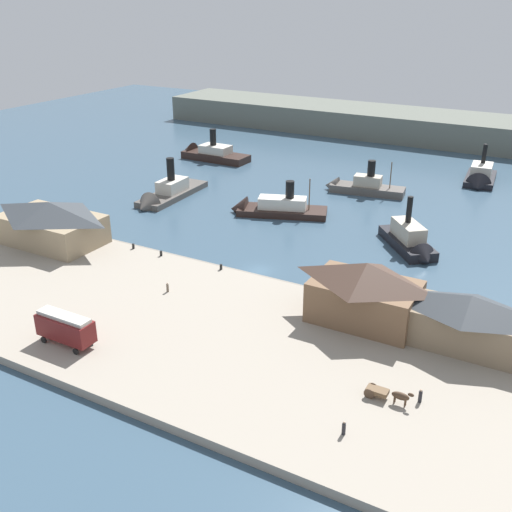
{
  "coord_description": "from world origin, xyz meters",
  "views": [
    {
      "loc": [
        43.92,
        -79.55,
        42.91
      ],
      "look_at": [
        -1.11,
        0.99,
        2.0
      ],
      "focal_mm": 42.07,
      "sensor_mm": 36.0,
      "label": 1
    }
  ],
  "objects_px": {
    "pedestrian_near_cart": "(168,288)",
    "ferry_approaching_east": "(411,242)",
    "ferry_shed_east_terminal": "(365,292)",
    "ferry_shed_central_terminal": "(468,321)",
    "street_tram": "(65,327)",
    "pedestrian_standing_center": "(344,428)",
    "ferry_shed_west_terminal": "(51,222)",
    "ferry_moored_west": "(165,195)",
    "mooring_post_center_west": "(133,246)",
    "pedestrian_walking_west": "(420,396)",
    "ferry_near_quay": "(270,208)",
    "mooring_post_east": "(221,267)",
    "ferry_outer_harbor": "(359,186)",
    "ferry_mid_harbor": "(480,178)",
    "horse_cart": "(387,393)",
    "ferry_approaching_west": "(208,154)",
    "mooring_post_west": "(161,253)"
  },
  "relations": [
    {
      "from": "pedestrian_near_cart",
      "to": "ferry_approaching_east",
      "type": "xyz_separation_m",
      "value": [
        26.92,
        36.19,
        -0.2
      ]
    },
    {
      "from": "ferry_shed_east_terminal",
      "to": "ferry_shed_central_terminal",
      "type": "bearing_deg",
      "value": 0.39
    },
    {
      "from": "street_tram",
      "to": "pedestrian_standing_center",
      "type": "bearing_deg",
      "value": 1.78
    },
    {
      "from": "ferry_shed_west_terminal",
      "to": "ferry_moored_west",
      "type": "xyz_separation_m",
      "value": [
        0.92,
        31.75,
        -3.78
      ]
    },
    {
      "from": "pedestrian_near_cart",
      "to": "mooring_post_center_west",
      "type": "relative_size",
      "value": 1.68
    },
    {
      "from": "pedestrian_walking_west",
      "to": "ferry_near_quay",
      "type": "xyz_separation_m",
      "value": [
        -44.78,
        48.86,
        -0.66
      ]
    },
    {
      "from": "pedestrian_near_cart",
      "to": "mooring_post_center_west",
      "type": "xyz_separation_m",
      "value": [
        -15.37,
        10.45,
        -0.24
      ]
    },
    {
      "from": "mooring_post_east",
      "to": "ferry_outer_harbor",
      "type": "height_order",
      "value": "ferry_outer_harbor"
    },
    {
      "from": "ferry_shed_central_terminal",
      "to": "ferry_moored_west",
      "type": "distance_m",
      "value": 77.74
    },
    {
      "from": "ferry_shed_central_terminal",
      "to": "ferry_near_quay",
      "type": "distance_m",
      "value": 58.21
    },
    {
      "from": "ferry_approaching_east",
      "to": "ferry_mid_harbor",
      "type": "height_order",
      "value": "ferry_approaching_east"
    },
    {
      "from": "ferry_outer_harbor",
      "to": "ferry_shed_west_terminal",
      "type": "bearing_deg",
      "value": -122.12
    },
    {
      "from": "ferry_shed_east_terminal",
      "to": "ferry_outer_harbor",
      "type": "height_order",
      "value": "ferry_shed_east_terminal"
    },
    {
      "from": "ferry_shed_east_terminal",
      "to": "horse_cart",
      "type": "relative_size",
      "value": 2.68
    },
    {
      "from": "ferry_approaching_west",
      "to": "ferry_shed_east_terminal",
      "type": "bearing_deg",
      "value": -43.72
    },
    {
      "from": "ferry_approaching_east",
      "to": "ferry_approaching_west",
      "type": "distance_m",
      "value": 76.32
    },
    {
      "from": "ferry_shed_central_terminal",
      "to": "ferry_outer_harbor",
      "type": "distance_m",
      "value": 67.77
    },
    {
      "from": "street_tram",
      "to": "ferry_mid_harbor",
      "type": "relative_size",
      "value": 0.5
    },
    {
      "from": "pedestrian_standing_center",
      "to": "ferry_approaching_east",
      "type": "height_order",
      "value": "ferry_approaching_east"
    },
    {
      "from": "horse_cart",
      "to": "ferry_approaching_west",
      "type": "height_order",
      "value": "ferry_approaching_west"
    },
    {
      "from": "pedestrian_near_cart",
      "to": "ferry_mid_harbor",
      "type": "distance_m",
      "value": 89.87
    },
    {
      "from": "horse_cart",
      "to": "pedestrian_standing_center",
      "type": "distance_m",
      "value": 7.89
    },
    {
      "from": "ferry_shed_east_terminal",
      "to": "ferry_approaching_east",
      "type": "distance_m",
      "value": 30.18
    },
    {
      "from": "ferry_approaching_east",
      "to": "ferry_mid_harbor",
      "type": "distance_m",
      "value": 48.62
    },
    {
      "from": "ferry_approaching_west",
      "to": "mooring_post_east",
      "type": "bearing_deg",
      "value": -55.04
    },
    {
      "from": "horse_cart",
      "to": "ferry_moored_west",
      "type": "relative_size",
      "value": 0.24
    },
    {
      "from": "ferry_shed_west_terminal",
      "to": "pedestrian_walking_west",
      "type": "distance_m",
      "value": 71.61
    },
    {
      "from": "horse_cart",
      "to": "ferry_near_quay",
      "type": "xyz_separation_m",
      "value": [
        -41.46,
        50.35,
        -0.83
      ]
    },
    {
      "from": "horse_cart",
      "to": "pedestrian_walking_west",
      "type": "xyz_separation_m",
      "value": [
        3.32,
        1.49,
        -0.17
      ]
    },
    {
      "from": "mooring_post_west",
      "to": "ferry_near_quay",
      "type": "xyz_separation_m",
      "value": [
        4.84,
        30.73,
        -0.35
      ]
    },
    {
      "from": "ferry_near_quay",
      "to": "ferry_approaching_west",
      "type": "xyz_separation_m",
      "value": [
        -36.0,
        31.28,
        0.24
      ]
    },
    {
      "from": "ferry_approaching_west",
      "to": "ferry_mid_harbor",
      "type": "distance_m",
      "value": 71.41
    },
    {
      "from": "ferry_shed_east_terminal",
      "to": "ferry_approaching_east",
      "type": "relative_size",
      "value": 0.94
    },
    {
      "from": "street_tram",
      "to": "ferry_approaching_east",
      "type": "bearing_deg",
      "value": 61.56
    },
    {
      "from": "mooring_post_east",
      "to": "ferry_approaching_east",
      "type": "bearing_deg",
      "value": 46.6
    },
    {
      "from": "ferry_outer_harbor",
      "to": "ferry_mid_harbor",
      "type": "relative_size",
      "value": 1.18
    },
    {
      "from": "mooring_post_west",
      "to": "pedestrian_near_cart",
      "type": "bearing_deg",
      "value": -48.41
    },
    {
      "from": "pedestrian_near_cart",
      "to": "mooring_post_west",
      "type": "xyz_separation_m",
      "value": [
        -9.15,
        10.31,
        -0.24
      ]
    },
    {
      "from": "pedestrian_near_cart",
      "to": "mooring_post_center_west",
      "type": "height_order",
      "value": "pedestrian_near_cart"
    },
    {
      "from": "ferry_moored_west",
      "to": "pedestrian_near_cart",
      "type": "bearing_deg",
      "value": -52.3
    },
    {
      "from": "street_tram",
      "to": "ferry_outer_harbor",
      "type": "distance_m",
      "value": 82.71
    },
    {
      "from": "ferry_shed_east_terminal",
      "to": "horse_cart",
      "type": "distance_m",
      "value": 18.09
    },
    {
      "from": "ferry_shed_west_terminal",
      "to": "pedestrian_walking_west",
      "type": "bearing_deg",
      "value": -10.83
    },
    {
      "from": "ferry_mid_harbor",
      "to": "mooring_post_west",
      "type": "bearing_deg",
      "value": -117.76
    },
    {
      "from": "ferry_shed_central_terminal",
      "to": "mooring_post_center_west",
      "type": "xyz_separation_m",
      "value": [
        -57.72,
        4.04,
        -3.21
      ]
    },
    {
      "from": "ferry_near_quay",
      "to": "ferry_mid_harbor",
      "type": "distance_m",
      "value": 55.55
    },
    {
      "from": "street_tram",
      "to": "pedestrian_standing_center",
      "type": "distance_m",
      "value": 37.6
    },
    {
      "from": "mooring_post_west",
      "to": "ferry_mid_harbor",
      "type": "distance_m",
      "value": 84.08
    },
    {
      "from": "ferry_shed_east_terminal",
      "to": "horse_cart",
      "type": "bearing_deg",
      "value": -61.65
    },
    {
      "from": "ferry_outer_harbor",
      "to": "ferry_mid_harbor",
      "type": "bearing_deg",
      "value": 41.74
    }
  ]
}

